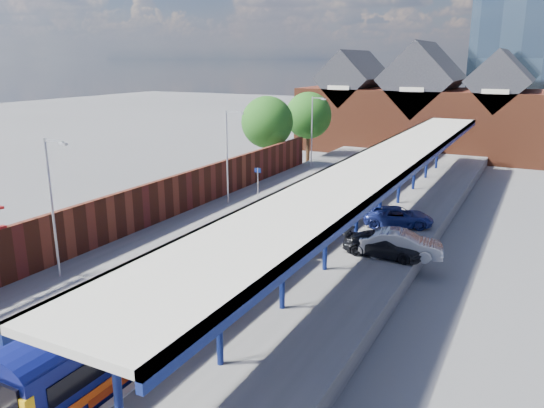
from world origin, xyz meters
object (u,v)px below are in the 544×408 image
(lamp_post_d, at_px, (313,127))
(platform_sign, at_px, (258,178))
(lamp_post_b, at_px, (53,200))
(parked_car_silver, at_px, (401,244))
(parked_car_dark, at_px, (383,245))
(lamp_post_c, at_px, (229,151))
(parked_car_blue, at_px, (398,216))
(train, at_px, (361,180))

(lamp_post_d, bearing_deg, platform_sign, -84.44)
(lamp_post_b, height_order, parked_car_silver, lamp_post_b)
(lamp_post_d, distance_m, parked_car_dark, 25.74)
(platform_sign, distance_m, parked_car_dark, 14.38)
(parked_car_silver, bearing_deg, lamp_post_b, 115.31)
(lamp_post_b, relative_size, lamp_post_d, 1.00)
(lamp_post_c, relative_size, parked_car_blue, 1.55)
(lamp_post_c, distance_m, platform_sign, 3.34)
(train, height_order, platform_sign, platform_sign)
(parked_car_dark, xyz_separation_m, parked_car_blue, (-0.67, 5.86, -0.01))
(lamp_post_c, distance_m, parked_car_silver, 15.71)
(parked_car_dark, bearing_deg, lamp_post_c, 67.94)
(lamp_post_c, xyz_separation_m, parked_car_blue, (12.81, 0.19, -3.36))
(train, relative_size, parked_car_dark, 14.97)
(platform_sign, bearing_deg, lamp_post_d, 95.56)
(lamp_post_c, bearing_deg, parked_car_blue, 0.87)
(parked_car_blue, bearing_deg, lamp_post_c, 71.10)
(train, bearing_deg, lamp_post_b, -108.44)
(lamp_post_b, distance_m, platform_sign, 18.20)
(parked_car_silver, height_order, parked_car_blue, parked_car_silver)
(parked_car_blue, bearing_deg, lamp_post_b, 121.89)
(train, height_order, lamp_post_c, lamp_post_c)
(lamp_post_c, bearing_deg, parked_car_silver, -20.36)
(lamp_post_b, height_order, parked_car_dark, lamp_post_b)
(parked_car_dark, bearing_deg, lamp_post_b, 128.22)
(train, bearing_deg, parked_car_blue, -56.05)
(lamp_post_c, xyz_separation_m, parked_car_dark, (13.48, -5.67, -3.35))
(lamp_post_d, relative_size, parked_car_dark, 1.59)
(train, xyz_separation_m, parked_car_silver, (6.55, -12.90, -0.38))
(train, relative_size, parked_car_blue, 14.55)
(train, height_order, lamp_post_d, lamp_post_d)
(lamp_post_d, xyz_separation_m, parked_car_blue, (12.81, -15.81, -3.36))
(lamp_post_c, relative_size, parked_car_dark, 1.59)
(train, height_order, parked_car_blue, train)
(lamp_post_b, distance_m, lamp_post_c, 16.00)
(parked_car_dark, bearing_deg, train, 23.78)
(lamp_post_b, bearing_deg, platform_sign, 85.67)
(parked_car_dark, bearing_deg, parked_car_blue, 7.25)
(train, distance_m, parked_car_silver, 14.48)
(train, height_order, parked_car_silver, train)
(lamp_post_c, relative_size, platform_sign, 2.80)
(lamp_post_b, bearing_deg, lamp_post_d, 90.00)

